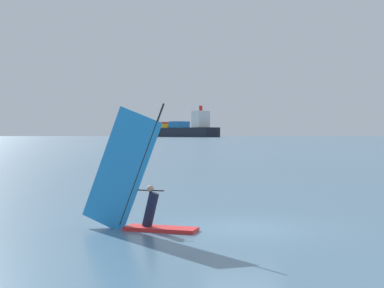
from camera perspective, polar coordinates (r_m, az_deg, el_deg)
name	(u,v)px	position (r m, az deg, el deg)	size (l,w,h in m)	color
ground_plane	(241,228)	(17.41, 5.31, -8.99)	(4000.00, 4000.00, 0.00)	#476B84
windsurfer	(140,196)	(17.01, -5.59, -5.56)	(3.91, 1.11, 4.16)	red
cargo_ship	(167,130)	(670.00, -2.73, 1.50)	(146.07, 136.36, 36.58)	black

